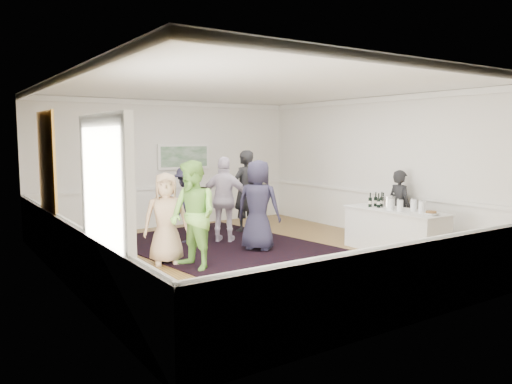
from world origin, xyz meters
TOP-DOWN VIEW (x-y plane):
  - floor at (0.00, 0.00)m, footprint 8.00×8.00m
  - ceiling at (0.00, 0.00)m, footprint 7.00×8.00m
  - wall_left at (-3.50, 0.00)m, footprint 0.02×8.00m
  - wall_right at (3.50, 0.00)m, footprint 0.02×8.00m
  - wall_back at (0.00, 4.00)m, footprint 7.00×0.02m
  - wall_front at (0.00, -4.00)m, footprint 7.00×0.02m
  - wainscoting at (0.00, 0.00)m, footprint 7.00×8.00m
  - mirror at (-3.45, 1.30)m, footprint 0.05×1.25m
  - doorway at (-3.45, -1.90)m, footprint 0.10×1.78m
  - landscape_painting at (0.40, 3.95)m, footprint 1.44×0.06m
  - area_rug at (-0.13, 1.21)m, footprint 3.95×4.88m
  - serving_table at (2.48, -1.28)m, footprint 0.81×2.12m
  - bartender at (3.20, -0.76)m, footprint 0.42×0.61m
  - guest_tan at (-1.66, 0.41)m, footprint 0.94×0.77m
  - guest_green at (-1.43, -0.21)m, footprint 0.86×1.02m
  - guest_lilac at (0.16, 1.44)m, footprint 1.12×1.06m
  - guest_dark_a at (-0.52, 1.87)m, footprint 1.23×1.15m
  - guest_dark_b at (1.18, 2.25)m, footprint 0.82×0.64m
  - guest_navy at (0.33, 0.40)m, footprint 1.01×1.06m
  - wine_bottles at (2.48, -0.80)m, footprint 0.36×0.23m
  - juice_pitchers at (2.47, -1.61)m, footprint 0.42×0.70m
  - ice_bucket at (2.49, -1.08)m, footprint 0.26×0.26m
  - nut_bowl at (2.44, -2.13)m, footprint 0.27×0.27m

SIDE VIEW (x-z plane):
  - floor at x=0.00m, z-range 0.00..0.00m
  - area_rug at x=-0.13m, z-range 0.00..0.02m
  - serving_table at x=2.48m, z-range 0.00..0.86m
  - wainscoting at x=0.00m, z-range 0.00..1.00m
  - bartender at x=3.20m, z-range 0.00..1.59m
  - guest_tan at x=-1.66m, z-range 0.00..1.65m
  - guest_dark_a at x=-0.52m, z-range 0.00..1.67m
  - nut_bowl at x=2.44m, z-range 0.86..0.93m
  - guest_navy at x=0.33m, z-range 0.00..1.83m
  - guest_lilac at x=0.16m, z-range 0.00..1.86m
  - guest_green at x=-1.43m, z-range 0.00..1.89m
  - ice_bucket at x=2.49m, z-range 0.85..1.10m
  - juice_pitchers at x=2.47m, z-range 0.86..1.10m
  - guest_dark_b at x=1.18m, z-range 0.00..1.97m
  - wine_bottles at x=2.48m, z-range 0.86..1.17m
  - doorway at x=-3.45m, z-range 0.14..2.70m
  - wall_left at x=-3.50m, z-range 0.00..3.20m
  - wall_right at x=3.50m, z-range 0.00..3.20m
  - wall_back at x=0.00m, z-range 0.00..3.20m
  - wall_front at x=0.00m, z-range 0.00..3.20m
  - landscape_painting at x=0.40m, z-range 1.45..2.11m
  - mirror at x=-3.45m, z-range 0.88..2.73m
  - ceiling at x=0.00m, z-range 3.19..3.21m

